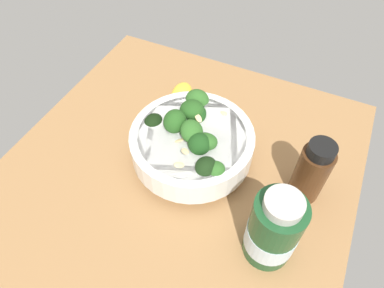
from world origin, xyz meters
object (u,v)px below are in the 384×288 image
(bottle_tall, at_px, (273,230))
(bottle_short, at_px, (312,172))
(bowl_of_broccoli, at_px, (192,141))
(lemon_wedge, at_px, (182,95))

(bottle_tall, distance_m, bottle_short, 0.13)
(bottle_tall, bearing_deg, bowl_of_broccoli, -121.98)
(lemon_wedge, distance_m, bottle_tall, 0.35)
(bowl_of_broccoli, height_order, bottle_short, bottle_short)
(bottle_short, bearing_deg, bottle_tall, -12.11)
(bottle_tall, bearing_deg, lemon_wedge, -132.08)
(bottle_tall, xyz_separation_m, bottle_short, (-0.12, 0.03, -0.00))
(bottle_short, bearing_deg, lemon_wedge, -111.07)
(lemon_wedge, bearing_deg, bowl_of_broccoli, 33.60)
(lemon_wedge, relative_size, bottle_short, 0.52)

